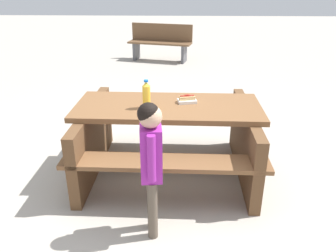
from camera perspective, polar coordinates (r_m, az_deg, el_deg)
ground_plane at (r=3.64m, az=-0.00°, el=-7.58°), size 30.00×30.00×0.00m
picnic_table at (r=3.42m, az=-0.00°, el=-1.23°), size 1.82×1.43×0.75m
soda_bottle at (r=3.19m, az=-3.64°, el=5.20°), size 0.07×0.07×0.28m
hotdog_tray at (r=3.36m, az=3.22°, el=4.45°), size 0.20×0.15×0.08m
child_in_coat at (r=2.48m, az=-2.88°, el=-4.80°), size 0.18×0.27×1.11m
park_bench_near at (r=8.37m, az=-1.26°, el=14.00°), size 1.55×0.75×0.85m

